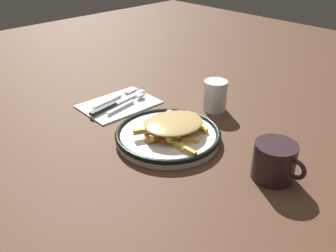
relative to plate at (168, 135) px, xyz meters
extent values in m
plane|color=#482D1E|center=(0.00, 0.00, -0.01)|extent=(2.60, 2.60, 0.00)
cylinder|color=silver|center=(0.00, 0.00, 0.00)|extent=(0.25, 0.25, 0.02)
torus|color=black|center=(0.00, 0.00, 0.01)|extent=(0.25, 0.25, 0.01)
cube|color=#D1893A|center=(0.00, -0.02, 0.02)|extent=(0.08, 0.01, 0.01)
cube|color=gold|center=(0.03, 0.00, 0.02)|extent=(0.03, 0.09, 0.01)
cube|color=#DAB253|center=(-0.04, -0.02, 0.01)|extent=(0.09, 0.04, 0.01)
cube|color=gold|center=(0.07, -0.03, 0.01)|extent=(0.09, 0.01, 0.01)
cube|color=#E3B161|center=(-0.03, -0.04, 0.01)|extent=(0.07, 0.05, 0.01)
cube|color=#E9B556|center=(0.04, 0.04, 0.01)|extent=(0.01, 0.07, 0.01)
cube|color=gold|center=(0.02, 0.02, 0.01)|extent=(0.07, 0.07, 0.01)
cube|color=#D1873C|center=(0.00, 0.00, 0.01)|extent=(0.05, 0.06, 0.01)
cube|color=#F5BB59|center=(0.04, 0.00, 0.01)|extent=(0.08, 0.05, 0.01)
cube|color=gold|center=(-0.02, -0.04, 0.02)|extent=(0.04, 0.08, 0.01)
cube|color=gold|center=(0.00, -0.02, 0.02)|extent=(0.04, 0.09, 0.01)
cube|color=#E1B468|center=(0.05, 0.00, 0.01)|extent=(0.04, 0.06, 0.01)
cube|color=gold|center=(0.03, 0.06, 0.01)|extent=(0.07, 0.02, 0.01)
cube|color=#E5C065|center=(0.01, -0.03, 0.02)|extent=(0.08, 0.05, 0.01)
cube|color=gold|center=(0.01, 0.03, 0.01)|extent=(0.03, 0.07, 0.01)
cube|color=#E2B75B|center=(0.01, 0.01, 0.01)|extent=(0.06, 0.06, 0.01)
cube|color=#E9B449|center=(0.05, -0.01, 0.01)|extent=(0.06, 0.06, 0.01)
cube|color=#D5863F|center=(0.01, -0.02, 0.01)|extent=(0.04, 0.09, 0.01)
cube|color=#DF9243|center=(0.02, -0.01, 0.01)|extent=(0.03, 0.07, 0.01)
cube|color=gold|center=(0.01, 0.04, 0.02)|extent=(0.06, 0.02, 0.01)
cube|color=#F4B559|center=(-0.02, 0.02, 0.01)|extent=(0.02, 0.09, 0.01)
cube|color=gold|center=(-0.02, 0.02, 0.02)|extent=(0.07, 0.08, 0.01)
ellipsoid|color=tan|center=(0.01, 0.01, 0.03)|extent=(0.15, 0.16, 0.01)
cube|color=#29572B|center=(0.04, -0.02, 0.04)|extent=(0.00, 0.00, 0.00)
cube|color=#26632D|center=(0.00, -0.02, 0.04)|extent=(0.00, 0.00, 0.00)
cube|color=#36682F|center=(0.02, 0.02, 0.04)|extent=(0.00, 0.00, 0.00)
cube|color=#3A6329|center=(0.00, -0.02, 0.04)|extent=(0.00, 0.00, 0.00)
cube|color=#31651A|center=(0.00, 0.00, 0.04)|extent=(0.00, 0.00, 0.00)
cube|color=#227134|center=(0.03, 0.00, 0.04)|extent=(0.00, 0.00, 0.00)
cube|color=white|center=(-0.24, 0.03, -0.01)|extent=(0.16, 0.21, 0.01)
cube|color=silver|center=(-0.26, 0.01, 0.00)|extent=(0.03, 0.11, 0.01)
cube|color=silver|center=(-0.27, 0.11, 0.00)|extent=(0.03, 0.05, 0.00)
cube|color=black|center=(-0.23, -0.03, 0.00)|extent=(0.03, 0.09, 0.01)
cube|color=silver|center=(-0.24, 0.08, 0.00)|extent=(0.03, 0.12, 0.00)
cube|color=silver|center=(-0.20, 0.02, 0.00)|extent=(0.03, 0.10, 0.00)
ellipsoid|color=silver|center=(-0.22, 0.10, 0.00)|extent=(0.03, 0.04, 0.01)
cylinder|color=silver|center=(-0.03, 0.21, 0.03)|extent=(0.06, 0.06, 0.09)
cylinder|color=#2D1E22|center=(0.25, 0.05, 0.03)|extent=(0.09, 0.09, 0.08)
torus|color=#2D1E22|center=(0.30, 0.05, 0.03)|extent=(0.04, 0.01, 0.04)
camera|label=1|loc=(0.53, -0.51, 0.44)|focal=38.62mm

